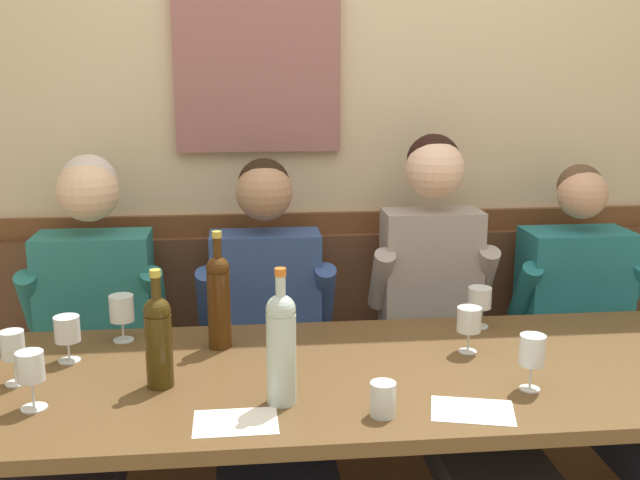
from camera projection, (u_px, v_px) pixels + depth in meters
room_wall_back at (336, 117)px, 3.01m from camera, size 6.80×0.12×2.80m
wood_wainscot_panel at (338, 332)px, 3.16m from camera, size 6.80×0.03×1.03m
wall_bench at (344, 406)px, 3.01m from camera, size 2.67×0.42×0.94m
dining_table at (378, 393)px, 2.23m from camera, size 2.37×0.86×0.74m
person_center_left_seat at (79, 370)px, 2.48m from camera, size 0.52×1.32×1.30m
person_center_right_seat at (271, 372)px, 2.52m from camera, size 0.51×1.32×1.27m
person_right_seat at (455, 347)px, 2.60m from camera, size 0.48×1.32×1.36m
person_left_seat at (616, 360)px, 2.66m from camera, size 0.51×1.32×1.24m
wine_bottle_clear_water at (158, 338)px, 2.06m from camera, size 0.07×0.07×0.33m
wine_bottle_green_tall at (281, 345)px, 1.96m from camera, size 0.08×0.08×0.37m
wine_bottle_amber_mid at (219, 298)px, 2.35m from camera, size 0.07×0.07×0.37m
wine_glass_mid_left at (31, 368)px, 1.93m from camera, size 0.07×0.07×0.16m
wine_glass_near_bucket at (67, 330)px, 2.25m from camera, size 0.08×0.08×0.14m
wine_glass_right_end at (13, 348)px, 2.08m from camera, size 0.07×0.07×0.16m
wine_glass_mid_right at (469, 322)px, 2.32m from camera, size 0.07×0.07×0.14m
wine_glass_center_front at (480, 299)px, 2.54m from camera, size 0.08×0.08×0.14m
wine_glass_center_rear at (122, 309)px, 2.41m from camera, size 0.08×0.08×0.15m
wine_glass_left_end at (532, 353)px, 2.05m from camera, size 0.07×0.07×0.16m
water_tumbler_center at (383, 399)px, 1.91m from camera, size 0.07×0.07×0.09m
tasting_sheet_left_guest at (236, 422)px, 1.88m from camera, size 0.21×0.15×0.00m
tasting_sheet_right_guest at (473, 411)px, 1.94m from camera, size 0.24×0.20×0.00m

